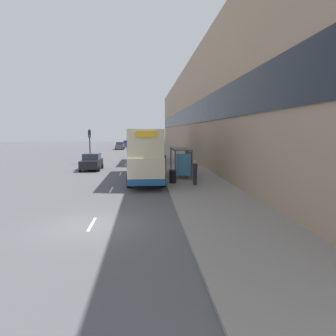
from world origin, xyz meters
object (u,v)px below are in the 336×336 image
(pedestrian_1, at_px, (164,161))
(double_decker_bus_near, at_px, (146,153))
(double_decker_bus_ahead, at_px, (146,145))
(pedestrian_at_shelter, at_px, (195,172))
(car_0, at_px, (120,146))
(bus_shelter, at_px, (183,157))
(car_2, at_px, (143,148))
(pedestrian_2, at_px, (189,164))
(litter_bin, at_px, (173,176))
(car_1, at_px, (127,144))
(traffic_light_far_kerb, at_px, (90,141))
(car_3, at_px, (92,162))

(pedestrian_1, bearing_deg, double_decker_bus_near, -109.01)
(double_decker_bus_ahead, distance_m, pedestrian_at_shelter, 17.91)
(car_0, bearing_deg, bus_shelter, 101.84)
(pedestrian_at_shelter, bearing_deg, pedestrian_1, 100.31)
(car_0, bearing_deg, pedestrian_1, 101.50)
(car_2, distance_m, pedestrian_2, 29.38)
(car_0, xyz_separation_m, litter_bin, (7.83, -46.39, -0.17))
(car_1, distance_m, litter_bin, 57.21)
(pedestrian_1, distance_m, litter_bin, 8.39)
(traffic_light_far_kerb, bearing_deg, double_decker_bus_ahead, 13.38)
(double_decker_bus_ahead, bearing_deg, pedestrian_1, -77.41)
(car_0, relative_size, pedestrian_at_shelter, 2.46)
(double_decker_bus_near, height_order, double_decker_bus_ahead, same)
(double_decker_bus_near, xyz_separation_m, pedestrian_2, (4.21, 3.48, -1.34))
(car_0, distance_m, car_3, 36.89)
(car_0, distance_m, pedestrian_at_shelter, 48.24)
(double_decker_bus_near, relative_size, pedestrian_2, 7.30)
(car_1, bearing_deg, traffic_light_far_kerb, 87.08)
(car_1, height_order, car_2, car_2)
(double_decker_bus_near, relative_size, double_decker_bus_ahead, 1.12)
(car_2, bearing_deg, pedestrian_2, -80.91)
(bus_shelter, xyz_separation_m, car_1, (-8.04, 53.58, -1.03))
(double_decker_bus_near, xyz_separation_m, traffic_light_far_kerb, (-6.88, 12.29, 0.68))
(car_0, distance_m, traffic_light_far_kerb, 31.55)
(car_0, bearing_deg, double_decker_bus_near, 97.50)
(car_1, height_order, litter_bin, car_1)
(bus_shelter, distance_m, pedestrian_1, 5.40)
(car_3, height_order, pedestrian_2, car_3)
(bus_shelter, relative_size, double_decker_bus_ahead, 0.41)
(pedestrian_2, bearing_deg, car_0, 103.90)
(car_3, xyz_separation_m, traffic_light_far_kerb, (-1.10, 5.43, 2.08))
(traffic_light_far_kerb, bearing_deg, litter_bin, -59.07)
(car_2, distance_m, car_3, 26.18)
(car_1, height_order, car_3, car_3)
(pedestrian_at_shelter, bearing_deg, car_1, 98.29)
(double_decker_bus_ahead, relative_size, car_1, 2.33)
(car_0, bearing_deg, pedestrian_at_shelter, 101.27)
(pedestrian_at_shelter, bearing_deg, bus_shelter, 95.14)
(pedestrian_1, bearing_deg, bus_shelter, -75.68)
(bus_shelter, height_order, double_decker_bus_near, double_decker_bus_near)
(car_3, relative_size, litter_bin, 3.93)
(car_3, bearing_deg, car_1, -91.25)
(car_2, height_order, pedestrian_2, car_2)
(pedestrian_2, bearing_deg, bus_shelter, -107.43)
(car_1, xyz_separation_m, pedestrian_1, (6.72, -48.41, 0.17))
(pedestrian_2, bearing_deg, double_decker_bus_near, -140.43)
(pedestrian_2, xyz_separation_m, traffic_light_far_kerb, (-11.08, 8.81, 2.02))
(bus_shelter, distance_m, double_decker_bus_ahead, 13.76)
(car_1, distance_m, car_2, 22.09)
(bus_shelter, bearing_deg, double_decker_bus_ahead, 103.26)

